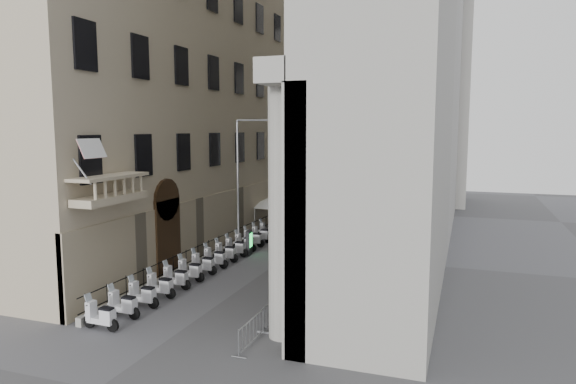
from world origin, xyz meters
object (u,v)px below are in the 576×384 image
(security_tent, at_px, (276,201))
(pedestrian_a, at_px, (312,216))
(pedestrian_b, at_px, (351,230))
(scooter_0, at_px, (102,330))
(street_lamp, at_px, (243,171))
(info_kiosk, at_px, (249,243))

(security_tent, relative_size, pedestrian_a, 1.84)
(security_tent, relative_size, pedestrian_b, 2.22)
(scooter_0, height_order, street_lamp, street_lamp)
(scooter_0, height_order, pedestrian_b, pedestrian_b)
(pedestrian_a, relative_size, pedestrian_b, 1.21)
(street_lamp, bearing_deg, scooter_0, -109.26)
(info_kiosk, distance_m, pedestrian_a, 10.64)
(security_tent, xyz_separation_m, street_lamp, (-0.24, -5.79, 2.90))
(street_lamp, relative_size, pedestrian_a, 4.46)
(scooter_0, height_order, security_tent, security_tent)
(pedestrian_b, bearing_deg, scooter_0, 93.81)
(street_lamp, relative_size, info_kiosk, 5.41)
(scooter_0, xyz_separation_m, pedestrian_b, (6.18, 20.34, 0.84))
(scooter_0, xyz_separation_m, security_tent, (-0.42, 21.76, 2.52))
(security_tent, bearing_deg, street_lamp, -92.41)
(scooter_0, distance_m, security_tent, 21.91)
(pedestrian_a, bearing_deg, info_kiosk, 97.74)
(info_kiosk, bearing_deg, street_lamp, 115.07)
(security_tent, height_order, pedestrian_b, security_tent)
(scooter_0, xyz_separation_m, street_lamp, (-0.66, 15.98, 5.43))
(street_lamp, distance_m, info_kiosk, 5.23)
(street_lamp, bearing_deg, security_tent, 65.96)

